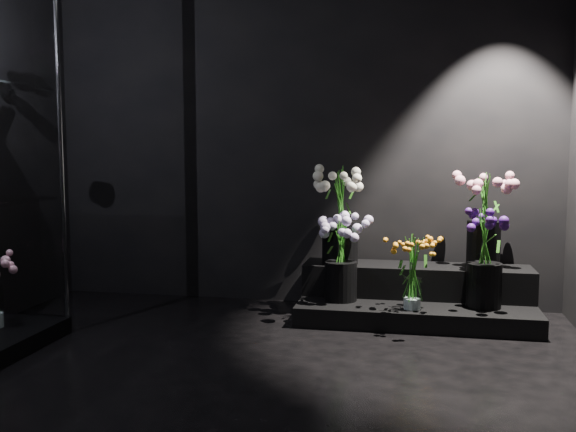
# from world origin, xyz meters

# --- Properties ---
(floor) EXTENTS (4.00, 4.00, 0.00)m
(floor) POSITION_xyz_m (0.00, 0.00, 0.00)
(floor) COLOR black
(floor) RESTS_ON ground
(wall_back) EXTENTS (4.00, 0.00, 4.00)m
(wall_back) POSITION_xyz_m (0.00, 2.00, 1.40)
(wall_back) COLOR black
(wall_back) RESTS_ON floor
(display_riser) EXTENTS (1.66, 0.74, 0.37)m
(display_riser) POSITION_xyz_m (0.92, 1.67, 0.15)
(display_riser) COLOR black
(display_riser) RESTS_ON floor
(bouquet_orange_bells) EXTENTS (0.29, 0.29, 0.51)m
(bouquet_orange_bells) POSITION_xyz_m (0.90, 1.35, 0.41)
(bouquet_orange_bells) COLOR white
(bouquet_orange_bells) RESTS_ON display_riser
(bouquet_lilac) EXTENTS (0.39, 0.39, 0.61)m
(bouquet_lilac) POSITION_xyz_m (0.39, 1.52, 0.49)
(bouquet_lilac) COLOR black
(bouquet_lilac) RESTS_ON display_riser
(bouquet_purple) EXTENTS (0.33, 0.33, 0.67)m
(bouquet_purple) POSITION_xyz_m (1.38, 1.51, 0.51)
(bouquet_purple) COLOR black
(bouquet_purple) RESTS_ON display_riser
(bouquet_cream_roses) EXTENTS (0.46, 0.46, 0.72)m
(bouquet_cream_roses) POSITION_xyz_m (0.36, 1.74, 0.78)
(bouquet_cream_roses) COLOR black
(bouquet_cream_roses) RESTS_ON display_riser
(bouquet_pink_roses) EXTENTS (0.48, 0.48, 0.68)m
(bouquet_pink_roses) POSITION_xyz_m (1.40, 1.79, 0.78)
(bouquet_pink_roses) COLOR black
(bouquet_pink_roses) RESTS_ON display_riser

